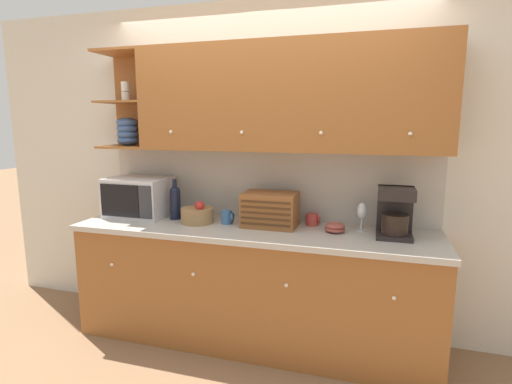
{
  "coord_description": "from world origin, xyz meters",
  "views": [
    {
      "loc": [
        0.86,
        -3.06,
        1.67
      ],
      "look_at": [
        0.0,
        -0.22,
        1.15
      ],
      "focal_mm": 28.0,
      "sensor_mm": 36.0,
      "label": 1
    }
  ],
  "objects_px": {
    "wine_bottle": "(175,201)",
    "bowl_stack_on_counter": "(335,228)",
    "fruit_basket": "(197,215)",
    "wine_glass": "(362,212)",
    "coffee_maker": "(395,212)",
    "mug_blue_second": "(312,219)",
    "bread_box": "(270,210)",
    "mug": "(227,217)",
    "microwave": "(139,197)"
  },
  "relations": [
    {
      "from": "wine_bottle",
      "to": "bowl_stack_on_counter",
      "type": "height_order",
      "value": "wine_bottle"
    },
    {
      "from": "fruit_basket",
      "to": "wine_glass",
      "type": "bearing_deg",
      "value": 5.73
    },
    {
      "from": "fruit_basket",
      "to": "coffee_maker",
      "type": "height_order",
      "value": "coffee_maker"
    },
    {
      "from": "wine_bottle",
      "to": "mug_blue_second",
      "type": "distance_m",
      "value": 1.1
    },
    {
      "from": "fruit_basket",
      "to": "bowl_stack_on_counter",
      "type": "relative_size",
      "value": 1.76
    },
    {
      "from": "wine_bottle",
      "to": "bread_box",
      "type": "distance_m",
      "value": 0.79
    },
    {
      "from": "bread_box",
      "to": "wine_glass",
      "type": "xyz_separation_m",
      "value": [
        0.66,
        0.06,
        0.01
      ]
    },
    {
      "from": "wine_bottle",
      "to": "fruit_basket",
      "type": "xyz_separation_m",
      "value": [
        0.22,
        -0.06,
        -0.09
      ]
    },
    {
      "from": "mug",
      "to": "wine_glass",
      "type": "height_order",
      "value": "wine_glass"
    },
    {
      "from": "microwave",
      "to": "wine_glass",
      "type": "relative_size",
      "value": 2.36
    },
    {
      "from": "bread_box",
      "to": "coffee_maker",
      "type": "bearing_deg",
      "value": -1.8
    },
    {
      "from": "fruit_basket",
      "to": "mug",
      "type": "height_order",
      "value": "fruit_basket"
    },
    {
      "from": "microwave",
      "to": "coffee_maker",
      "type": "relative_size",
      "value": 1.43
    },
    {
      "from": "coffee_maker",
      "to": "mug",
      "type": "bearing_deg",
      "value": 179.88
    },
    {
      "from": "wine_bottle",
      "to": "bread_box",
      "type": "xyz_separation_m",
      "value": [
        0.79,
        -0.0,
        -0.02
      ]
    },
    {
      "from": "mug",
      "to": "mug_blue_second",
      "type": "xyz_separation_m",
      "value": [
        0.64,
        0.15,
        -0.01
      ]
    },
    {
      "from": "bread_box",
      "to": "coffee_maker",
      "type": "relative_size",
      "value": 1.16
    },
    {
      "from": "bowl_stack_on_counter",
      "to": "bread_box",
      "type": "bearing_deg",
      "value": 176.59
    },
    {
      "from": "fruit_basket",
      "to": "mug",
      "type": "relative_size",
      "value": 2.41
    },
    {
      "from": "wine_bottle",
      "to": "coffee_maker",
      "type": "distance_m",
      "value": 1.68
    },
    {
      "from": "fruit_basket",
      "to": "bread_box",
      "type": "distance_m",
      "value": 0.58
    },
    {
      "from": "mug_blue_second",
      "to": "bowl_stack_on_counter",
      "type": "height_order",
      "value": "mug_blue_second"
    },
    {
      "from": "mug_blue_second",
      "to": "mug",
      "type": "bearing_deg",
      "value": -166.62
    },
    {
      "from": "bowl_stack_on_counter",
      "to": "microwave",
      "type": "bearing_deg",
      "value": 178.73
    },
    {
      "from": "mug_blue_second",
      "to": "wine_glass",
      "type": "height_order",
      "value": "wine_glass"
    },
    {
      "from": "coffee_maker",
      "to": "wine_glass",
      "type": "bearing_deg",
      "value": 157.17
    },
    {
      "from": "bread_box",
      "to": "wine_glass",
      "type": "height_order",
      "value": "bread_box"
    },
    {
      "from": "fruit_basket",
      "to": "mug_blue_second",
      "type": "height_order",
      "value": "fruit_basket"
    },
    {
      "from": "microwave",
      "to": "coffee_maker",
      "type": "height_order",
      "value": "coffee_maker"
    },
    {
      "from": "microwave",
      "to": "wine_bottle",
      "type": "bearing_deg",
      "value": -0.87
    },
    {
      "from": "microwave",
      "to": "fruit_basket",
      "type": "height_order",
      "value": "microwave"
    },
    {
      "from": "wine_bottle",
      "to": "mug",
      "type": "relative_size",
      "value": 3.11
    },
    {
      "from": "fruit_basket",
      "to": "mug",
      "type": "xyz_separation_m",
      "value": [
        0.23,
        0.03,
        -0.01
      ]
    },
    {
      "from": "bread_box",
      "to": "wine_glass",
      "type": "relative_size",
      "value": 1.93
    },
    {
      "from": "bread_box",
      "to": "microwave",
      "type": "bearing_deg",
      "value": 179.65
    },
    {
      "from": "wine_bottle",
      "to": "mug",
      "type": "xyz_separation_m",
      "value": [
        0.46,
        -0.03,
        -0.1
      ]
    },
    {
      "from": "mug",
      "to": "mug_blue_second",
      "type": "relative_size",
      "value": 1.0
    },
    {
      "from": "bread_box",
      "to": "mug_blue_second",
      "type": "bearing_deg",
      "value": 22.77
    },
    {
      "from": "wine_bottle",
      "to": "microwave",
      "type": "bearing_deg",
      "value": 179.13
    },
    {
      "from": "coffee_maker",
      "to": "bowl_stack_on_counter",
      "type": "bearing_deg",
      "value": -179.84
    },
    {
      "from": "wine_glass",
      "to": "mug",
      "type": "bearing_deg",
      "value": -174.86
    },
    {
      "from": "microwave",
      "to": "mug_blue_second",
      "type": "bearing_deg",
      "value": 4.75
    },
    {
      "from": "mug",
      "to": "mug_blue_second",
      "type": "bearing_deg",
      "value": 13.38
    },
    {
      "from": "microwave",
      "to": "coffee_maker",
      "type": "bearing_deg",
      "value": -0.99
    },
    {
      "from": "fruit_basket",
      "to": "wine_glass",
      "type": "distance_m",
      "value": 1.24
    },
    {
      "from": "mug",
      "to": "bowl_stack_on_counter",
      "type": "height_order",
      "value": "mug"
    },
    {
      "from": "microwave",
      "to": "bread_box",
      "type": "bearing_deg",
      "value": -0.35
    },
    {
      "from": "microwave",
      "to": "bowl_stack_on_counter",
      "type": "bearing_deg",
      "value": -1.27
    },
    {
      "from": "wine_bottle",
      "to": "fruit_basket",
      "type": "height_order",
      "value": "wine_bottle"
    },
    {
      "from": "microwave",
      "to": "bread_box",
      "type": "relative_size",
      "value": 1.22
    }
  ]
}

